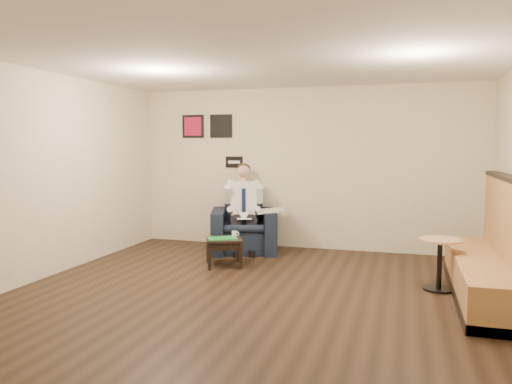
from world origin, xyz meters
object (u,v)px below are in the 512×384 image
(seated_man, at_px, (244,211))
(side_table, at_px, (224,252))
(coffee_mug, at_px, (234,234))
(banquette, at_px, (484,238))
(cafe_table, at_px, (439,264))
(armchair, at_px, (244,221))
(smartphone, at_px, (226,236))
(green_folder, at_px, (222,238))

(seated_man, relative_size, side_table, 2.79)
(coffee_mug, bearing_deg, side_table, -121.52)
(side_table, height_order, banquette, banquette)
(cafe_table, bearing_deg, armchair, 153.83)
(side_table, distance_m, cafe_table, 3.04)
(seated_man, distance_m, side_table, 1.09)
(side_table, relative_size, smartphone, 3.93)
(green_folder, height_order, coffee_mug, coffee_mug)
(banquette, bearing_deg, seated_man, 156.38)
(side_table, xyz_separation_m, green_folder, (-0.02, -0.03, 0.21))
(smartphone, bearing_deg, armchair, 76.66)
(armchair, distance_m, smartphone, 0.94)
(smartphone, relative_size, cafe_table, 0.20)
(coffee_mug, bearing_deg, seated_man, 97.66)
(green_folder, bearing_deg, seated_man, 89.05)
(smartphone, bearing_deg, cafe_table, -25.33)
(green_folder, distance_m, banquette, 3.55)
(smartphone, distance_m, cafe_table, 3.08)
(seated_man, height_order, green_folder, seated_man)
(armchair, height_order, smartphone, armchair)
(armchair, bearing_deg, green_folder, -107.00)
(armchair, distance_m, cafe_table, 3.41)
(seated_man, distance_m, cafe_table, 3.33)
(seated_man, xyz_separation_m, smartphone, (-0.02, -0.81, -0.29))
(coffee_mug, bearing_deg, armchair, 99.21)
(smartphone, bearing_deg, side_table, -97.35)
(seated_man, bearing_deg, smartphone, -109.71)
(coffee_mug, xyz_separation_m, banquette, (3.38, -0.73, 0.25))
(armchair, xyz_separation_m, cafe_table, (3.05, -1.50, -0.20))
(banquette, distance_m, cafe_table, 0.63)
(coffee_mug, bearing_deg, banquette, -12.25)
(green_folder, xyz_separation_m, smartphone, (-0.00, 0.18, -0.00))
(side_table, relative_size, banquette, 0.18)
(cafe_table, bearing_deg, banquette, -17.82)
(green_folder, bearing_deg, smartphone, 90.83)
(banquette, bearing_deg, armchair, 154.89)
(side_table, distance_m, banquette, 3.56)
(smartphone, height_order, cafe_table, cafe_table)
(coffee_mug, relative_size, banquette, 0.03)
(coffee_mug, distance_m, banquette, 3.46)
(armchair, xyz_separation_m, seated_man, (0.04, -0.13, 0.19))
(seated_man, height_order, coffee_mug, seated_man)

